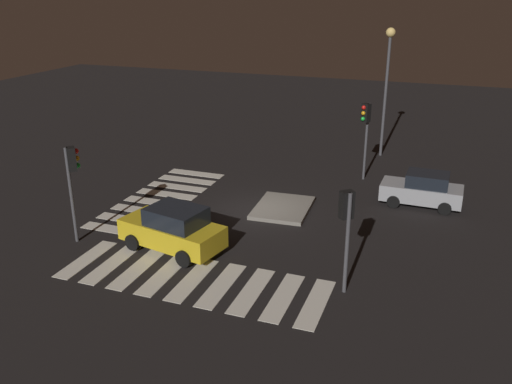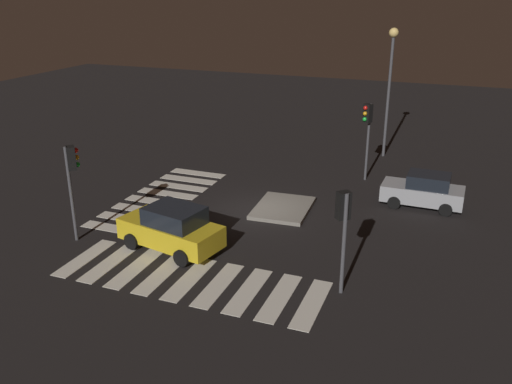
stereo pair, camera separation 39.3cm
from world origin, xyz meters
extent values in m
plane|color=black|center=(0.00, 0.00, 0.00)|extent=(80.00, 80.00, 0.00)
cube|color=gray|center=(-0.69, 1.11, 0.09)|extent=(3.47, 2.68, 0.18)
cube|color=gold|center=(4.80, -1.83, 0.73)|extent=(2.64, 4.51, 0.87)
cube|color=black|center=(4.86, -1.58, 1.51)|extent=(2.06, 2.46, 0.70)
cylinder|color=black|center=(5.40, -3.30, 0.34)|extent=(0.38, 0.72, 0.68)
cylinder|color=black|center=(3.66, -2.93, 0.34)|extent=(0.38, 0.72, 0.68)
cylinder|color=black|center=(5.94, -0.74, 0.34)|extent=(0.38, 0.72, 0.68)
cylinder|color=black|center=(4.20, -0.37, 0.34)|extent=(0.38, 0.72, 0.68)
sphere|color=#F2EABF|center=(4.87, -3.96, 0.73)|extent=(0.23, 0.23, 0.23)
sphere|color=#F2EABF|center=(3.89, -3.76, 0.73)|extent=(0.23, 0.23, 0.23)
cube|color=#9EA0A5|center=(-3.51, 7.21, 0.65)|extent=(1.72, 3.82, 0.78)
cube|color=black|center=(-3.50, 7.44, 1.36)|extent=(1.52, 1.97, 0.63)
cylinder|color=black|center=(-2.74, 6.02, 0.30)|extent=(0.24, 0.61, 0.61)
cylinder|color=black|center=(-4.33, 6.06, 0.30)|extent=(0.24, 0.61, 0.61)
cylinder|color=black|center=(-2.68, 8.37, 0.30)|extent=(0.24, 0.61, 0.61)
cylinder|color=black|center=(-4.27, 8.40, 0.30)|extent=(0.24, 0.61, 0.61)
sphere|color=#F2EABF|center=(-3.10, 5.35, 0.65)|extent=(0.20, 0.20, 0.20)
sphere|color=#F2EABF|center=(-4.00, 5.37, 0.65)|extent=(0.20, 0.20, 0.20)
cylinder|color=#47474C|center=(5.51, -5.96, 2.03)|extent=(0.14, 0.14, 4.06)
cube|color=black|center=(5.39, -5.83, 3.58)|extent=(0.54, 0.53, 0.96)
sphere|color=red|center=(5.26, -5.68, 3.88)|extent=(0.22, 0.22, 0.22)
sphere|color=orange|center=(5.26, -5.68, 3.58)|extent=(0.22, 0.22, 0.22)
sphere|color=green|center=(5.26, -5.68, 3.28)|extent=(0.22, 0.22, 0.22)
cylinder|color=#47474C|center=(5.66, 5.34, 1.85)|extent=(0.14, 0.14, 3.69)
cube|color=black|center=(5.53, 5.22, 3.21)|extent=(0.53, 0.54, 0.96)
sphere|color=red|center=(5.38, 5.08, 3.51)|extent=(0.22, 0.22, 0.22)
sphere|color=orange|center=(5.38, 5.08, 3.21)|extent=(0.22, 0.22, 0.22)
sphere|color=green|center=(5.38, 5.08, 2.91)|extent=(0.22, 0.22, 0.22)
cylinder|color=#47474C|center=(-6.39, 3.98, 2.11)|extent=(0.14, 0.14, 4.22)
cube|color=black|center=(-6.24, 3.89, 3.74)|extent=(0.50, 0.54, 0.96)
sphere|color=red|center=(-6.07, 3.78, 4.04)|extent=(0.22, 0.22, 0.22)
sphere|color=orange|center=(-6.07, 3.78, 3.74)|extent=(0.22, 0.22, 0.22)
sphere|color=green|center=(-6.07, 3.78, 3.44)|extent=(0.22, 0.22, 0.22)
cylinder|color=#47474C|center=(-11.26, 4.23, 3.63)|extent=(0.18, 0.18, 7.27)
sphere|color=#F9D172|center=(-11.26, 4.23, 7.45)|extent=(0.56, 0.56, 0.56)
cube|color=silver|center=(-4.02, -5.08, 0.01)|extent=(0.70, 3.20, 0.02)
cube|color=silver|center=(-2.87, -5.08, 0.01)|extent=(0.70, 3.20, 0.02)
cube|color=silver|center=(-1.72, -5.08, 0.01)|extent=(0.70, 3.20, 0.02)
cube|color=silver|center=(-0.57, -5.08, 0.01)|extent=(0.70, 3.20, 0.02)
cube|color=silver|center=(0.58, -5.08, 0.01)|extent=(0.70, 3.20, 0.02)
cube|color=silver|center=(1.73, -5.08, 0.01)|extent=(0.70, 3.20, 0.02)
cube|color=silver|center=(2.88, -5.08, 0.01)|extent=(0.70, 3.20, 0.02)
cube|color=silver|center=(4.02, -5.08, 0.01)|extent=(0.70, 3.20, 0.02)
cube|color=silver|center=(6.75, -4.60, 0.01)|extent=(3.20, 0.70, 0.02)
cube|color=silver|center=(6.75, -3.45, 0.01)|extent=(3.20, 0.70, 0.02)
cube|color=silver|center=(6.75, -2.30, 0.01)|extent=(3.20, 0.70, 0.02)
cube|color=silver|center=(6.75, -1.15, 0.01)|extent=(3.20, 0.70, 0.02)
cube|color=silver|center=(6.75, 0.00, 0.01)|extent=(3.20, 0.70, 0.02)
cube|color=silver|center=(6.75, 1.15, 0.01)|extent=(3.20, 0.70, 0.02)
cube|color=silver|center=(6.75, 2.30, 0.01)|extent=(3.20, 0.70, 0.02)
cube|color=silver|center=(6.75, 3.45, 0.01)|extent=(3.20, 0.70, 0.02)
cube|color=silver|center=(6.75, 4.60, 0.01)|extent=(3.20, 0.70, 0.02)
camera|label=1|loc=(22.17, 8.09, 10.02)|focal=38.06mm
camera|label=2|loc=(22.04, 8.46, 10.02)|focal=38.06mm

